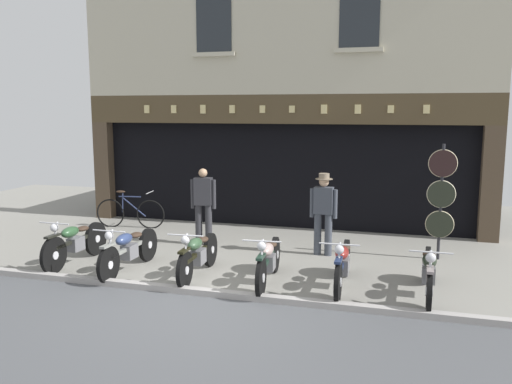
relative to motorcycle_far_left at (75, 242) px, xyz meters
name	(u,v)px	position (x,y,z in m)	size (l,w,h in m)	color
ground	(175,322)	(2.99, -2.00, -0.47)	(22.20, 22.00, 0.18)	gray
shop_facade	(294,151)	(2.99, 5.96, 1.37)	(10.50, 4.42, 6.82)	black
motorcycle_far_left	(75,242)	(0.00, 0.00, 0.00)	(0.62, 1.98, 0.93)	black
motorcycle_left	(129,249)	(1.23, -0.15, -0.01)	(0.62, 2.07, 0.91)	black
motorcycle_center_left	(198,254)	(2.57, -0.10, -0.01)	(0.62, 1.98, 0.91)	black
motorcycle_center	(268,260)	(3.87, -0.13, -0.01)	(0.62, 2.04, 0.92)	black
motorcycle_center_right	(343,263)	(5.11, 0.00, -0.01)	(0.62, 2.05, 0.92)	black
motorcycle_right	(429,271)	(6.46, -0.01, -0.02)	(0.62, 2.06, 0.90)	black
salesman_left	(203,203)	(1.83, 2.06, 0.50)	(0.55, 0.27, 1.69)	#2D2D33
shopkeeper_center	(323,210)	(4.47, 1.96, 0.50)	(0.56, 0.34, 1.68)	#3D424C
tyre_sign_pole	(441,195)	(6.72, 2.27, 0.86)	(0.55, 0.06, 2.29)	#232328
advert_board_near	(209,159)	(1.08, 4.38, 1.23)	(0.70, 0.03, 0.95)	beige
leaning_bicycle	(130,212)	(-0.59, 3.15, -0.05)	(1.78, 0.50, 0.95)	black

